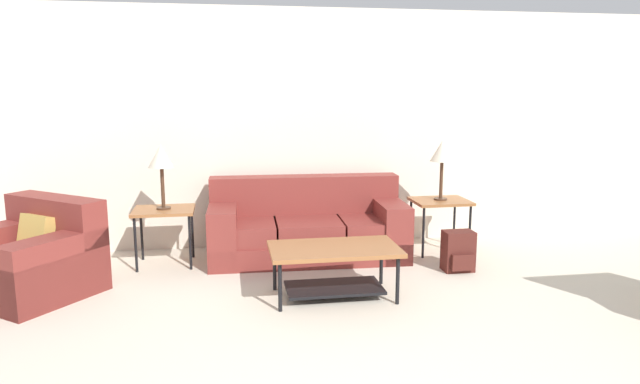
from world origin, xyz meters
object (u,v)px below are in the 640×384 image
at_px(couch, 307,229).
at_px(table_lamp_right, 442,153).
at_px(armchair, 31,260).
at_px(coffee_table, 334,260).
at_px(backpack, 458,252).
at_px(side_table_right, 440,205).
at_px(table_lamp_left, 161,158).
at_px(side_table_left, 164,214).

distance_m(couch, table_lamp_right, 1.63).
relative_size(armchair, coffee_table, 1.26).
bearing_deg(backpack, side_table_right, 84.51).
bearing_deg(table_lamp_left, coffee_table, -37.98).
distance_m(couch, side_table_right, 1.45).
bearing_deg(table_lamp_left, table_lamp_right, 0.00).
bearing_deg(side_table_left, backpack, -13.48).
bearing_deg(side_table_right, coffee_table, -139.82).
bearing_deg(armchair, couch, 15.37).
relative_size(armchair, table_lamp_left, 2.14).
distance_m(armchair, coffee_table, 2.60).
height_order(coffee_table, backpack, coffee_table).
xyz_separation_m(coffee_table, table_lamp_left, (-1.49, 1.17, 0.75)).
bearing_deg(couch, coffee_table, -87.40).
height_order(couch, table_lamp_right, table_lamp_right).
distance_m(coffee_table, side_table_right, 1.82).
xyz_separation_m(armchair, side_table_right, (3.92, 0.64, 0.22)).
bearing_deg(table_lamp_left, backpack, -13.48).
distance_m(armchair, table_lamp_left, 1.46).
height_order(coffee_table, table_lamp_right, table_lamp_right).
bearing_deg(table_lamp_right, armchair, -170.69).
relative_size(armchair, backpack, 3.47).
relative_size(armchair, side_table_left, 2.31).
height_order(side_table_right, backpack, side_table_right).
distance_m(side_table_left, backpack, 2.91).
bearing_deg(table_lamp_right, coffee_table, -139.82).
bearing_deg(table_lamp_right, table_lamp_left, 180.00).
xyz_separation_m(side_table_left, table_lamp_left, (0.00, -0.00, 0.56)).
xyz_separation_m(side_table_right, table_lamp_right, (-0.00, -0.00, 0.56)).
height_order(armchair, backpack, armchair).
distance_m(armchair, side_table_right, 3.98).
relative_size(table_lamp_right, backpack, 1.62).
bearing_deg(side_table_left, coffee_table, -37.98).
relative_size(table_lamp_left, backpack, 1.62).
relative_size(side_table_right, table_lamp_right, 0.93).
xyz_separation_m(couch, side_table_left, (-1.44, -0.04, 0.21)).
distance_m(coffee_table, table_lamp_left, 2.04).
relative_size(couch, side_table_left, 3.46).
xyz_separation_m(coffee_table, side_table_left, (-1.49, 1.17, 0.19)).
xyz_separation_m(armchair, side_table_left, (1.05, 0.64, 0.22)).
distance_m(armchair, backpack, 3.86).
bearing_deg(table_lamp_right, couch, 178.38).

